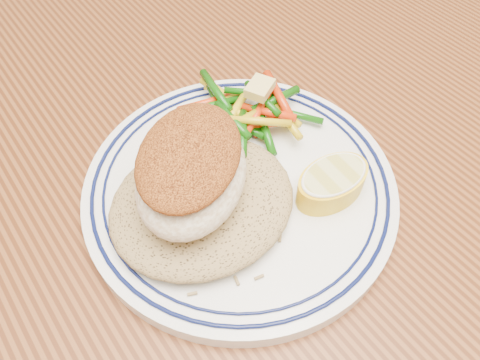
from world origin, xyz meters
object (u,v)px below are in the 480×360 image
(dining_table, at_px, (228,240))
(fish_fillet, at_px, (191,170))
(plate, at_px, (240,188))
(lemon_wedge, at_px, (332,182))
(vegetable_pile, at_px, (245,112))
(rice_pilaf, at_px, (202,200))

(dining_table, xyz_separation_m, fish_fillet, (-0.04, -0.02, 0.16))
(plate, bearing_deg, lemon_wedge, -43.53)
(plate, bearing_deg, fish_fillet, 178.33)
(plate, bearing_deg, vegetable_pile, 49.62)
(vegetable_pile, relative_size, lemon_wedge, 1.75)
(vegetable_pile, height_order, lemon_wedge, vegetable_pile)
(vegetable_pile, bearing_deg, rice_pilaf, -146.45)
(dining_table, relative_size, vegetable_pile, 13.42)
(lemon_wedge, bearing_deg, vegetable_pile, 94.93)
(fish_fillet, height_order, lemon_wedge, fish_fillet)
(fish_fillet, xyz_separation_m, lemon_wedge, (0.09, -0.05, -0.03))
(rice_pilaf, bearing_deg, fish_fillet, 132.04)
(fish_fillet, relative_size, lemon_wedge, 2.02)
(dining_table, bearing_deg, rice_pilaf, -150.38)
(dining_table, xyz_separation_m, rice_pilaf, (-0.03, -0.02, 0.13))
(fish_fillet, distance_m, vegetable_pile, 0.10)
(rice_pilaf, xyz_separation_m, fish_fillet, (-0.00, 0.00, 0.03))
(vegetable_pile, bearing_deg, dining_table, -143.71)
(dining_table, relative_size, rice_pilaf, 10.41)
(dining_table, distance_m, vegetable_pile, 0.14)
(fish_fillet, relative_size, vegetable_pile, 1.15)
(dining_table, bearing_deg, lemon_wedge, -50.33)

